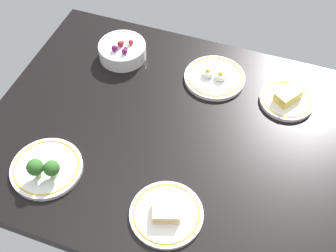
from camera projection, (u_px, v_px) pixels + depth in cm
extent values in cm
cube|color=black|center=(168.00, 134.00, 136.75)|extent=(111.69, 88.55, 4.00)
cylinder|color=white|center=(122.00, 51.00, 153.73)|extent=(16.59, 16.59, 5.05)
torus|color=white|center=(122.00, 46.00, 151.75)|extent=(16.72, 16.72, 0.80)
sphere|color=#B2232D|center=(126.00, 49.00, 149.76)|extent=(1.45, 1.45, 1.45)
sphere|color=#B2232D|center=(131.00, 42.00, 151.52)|extent=(1.83, 1.83, 1.83)
sphere|color=#59144C|center=(115.00, 48.00, 149.29)|extent=(2.17, 2.17, 2.17)
sphere|color=#59144C|center=(125.00, 51.00, 148.48)|extent=(1.99, 1.99, 1.99)
sphere|color=#B2232D|center=(122.00, 43.00, 151.54)|extent=(1.59, 1.59, 1.59)
sphere|color=maroon|center=(120.00, 44.00, 150.79)|extent=(2.02, 2.02, 2.02)
cylinder|color=white|center=(47.00, 168.00, 125.72)|extent=(20.76, 20.76, 1.35)
torus|color=gold|center=(46.00, 167.00, 125.19)|extent=(18.77, 18.77, 0.50)
cylinder|color=#9EBC72|center=(38.00, 173.00, 122.20)|extent=(1.66, 1.66, 2.79)
sphere|color=#2D6023|center=(35.00, 167.00, 119.70)|extent=(4.75, 4.75, 4.75)
cylinder|color=#9EBC72|center=(54.00, 174.00, 122.38)|extent=(1.59, 1.59, 2.35)
sphere|color=#2D6023|center=(52.00, 168.00, 120.11)|extent=(4.55, 4.55, 4.55)
cylinder|color=white|center=(215.00, 78.00, 148.26)|extent=(20.61, 20.61, 1.32)
torus|color=gold|center=(215.00, 76.00, 147.74)|extent=(18.64, 18.64, 0.50)
ellipsoid|color=white|center=(208.00, 73.00, 147.07)|extent=(4.09, 4.09, 2.25)
sphere|color=yellow|center=(208.00, 71.00, 146.28)|extent=(1.64, 1.64, 1.64)
ellipsoid|color=white|center=(220.00, 76.00, 146.18)|extent=(4.22, 4.22, 2.32)
sphere|color=yellow|center=(221.00, 74.00, 145.36)|extent=(1.69, 1.69, 1.69)
cylinder|color=white|center=(166.00, 214.00, 116.88)|extent=(19.93, 19.93, 1.09)
torus|color=gold|center=(166.00, 213.00, 116.45)|extent=(18.04, 18.04, 0.50)
cube|color=beige|center=(166.00, 212.00, 115.98)|extent=(8.92, 8.52, 1.20)
cube|color=#E5B24C|center=(166.00, 210.00, 115.19)|extent=(8.92, 8.52, 0.80)
cube|color=beige|center=(166.00, 209.00, 114.41)|extent=(8.92, 8.52, 1.20)
cylinder|color=white|center=(286.00, 100.00, 141.90)|extent=(17.44, 17.44, 1.26)
torus|color=gold|center=(287.00, 99.00, 141.40)|extent=(15.84, 15.84, 0.50)
cube|color=#F2D14C|center=(288.00, 96.00, 140.03)|extent=(8.98, 10.00, 3.50)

